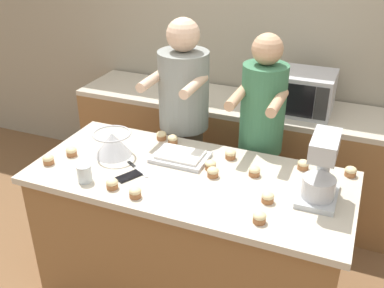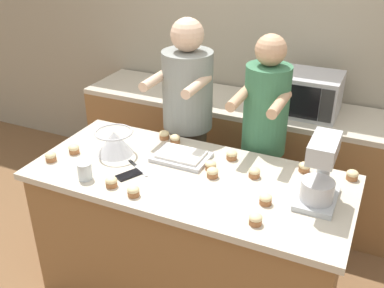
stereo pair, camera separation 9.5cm
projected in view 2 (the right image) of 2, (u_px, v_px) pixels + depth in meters
back_wall at (269, 37)px, 3.60m from camera, size 10.00×0.06×2.70m
island_counter at (189, 237)px, 2.79m from camera, size 1.86×0.83×0.91m
back_counter at (249, 154)px, 3.73m from camera, size 2.80×0.60×0.91m
person_left at (188, 130)px, 3.18m from camera, size 0.36×0.51×1.66m
person_right at (263, 147)px, 2.98m from camera, size 0.31×0.48×1.61m
stand_mixer at (320, 174)px, 2.27m from camera, size 0.20×0.30×0.37m
mixing_bowl at (115, 142)px, 2.77m from camera, size 0.24×0.24×0.15m
baking_tray at (181, 156)px, 2.74m from camera, size 0.33×0.24×0.04m
microwave_oven at (309, 94)px, 3.29m from camera, size 0.45×0.38×0.30m
cell_phone at (129, 175)px, 2.57m from camera, size 0.13×0.16×0.01m
drinking_glass at (85, 171)px, 2.52m from camera, size 0.08×0.08×0.10m
knife at (137, 167)px, 2.65m from camera, size 0.20×0.13×0.01m
cupcake_0 at (211, 165)px, 2.62m from camera, size 0.07×0.07×0.06m
cupcake_1 at (175, 139)px, 2.92m from camera, size 0.07×0.07×0.06m
cupcake_2 at (232, 155)px, 2.73m from camera, size 0.07×0.07×0.06m
cupcake_3 at (111, 182)px, 2.46m from camera, size 0.07×0.07×0.06m
cupcake_4 at (133, 191)px, 2.38m from camera, size 0.07×0.07×0.06m
cupcake_5 at (51, 157)px, 2.71m from camera, size 0.07×0.07×0.06m
cupcake_6 at (256, 219)px, 2.16m from camera, size 0.07×0.07×0.06m
cupcake_7 at (74, 149)px, 2.79m from camera, size 0.07×0.07×0.06m
cupcake_8 at (304, 167)px, 2.60m from camera, size 0.07×0.07×0.06m
cupcake_9 at (212, 173)px, 2.55m from camera, size 0.07×0.07×0.06m
cupcake_10 at (352, 175)px, 2.52m from camera, size 0.07×0.07×0.06m
cupcake_11 at (164, 135)px, 2.97m from camera, size 0.07×0.07×0.06m
cupcake_12 at (254, 172)px, 2.55m from camera, size 0.07×0.07×0.06m
cupcake_13 at (266, 199)px, 2.31m from camera, size 0.07×0.07×0.06m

